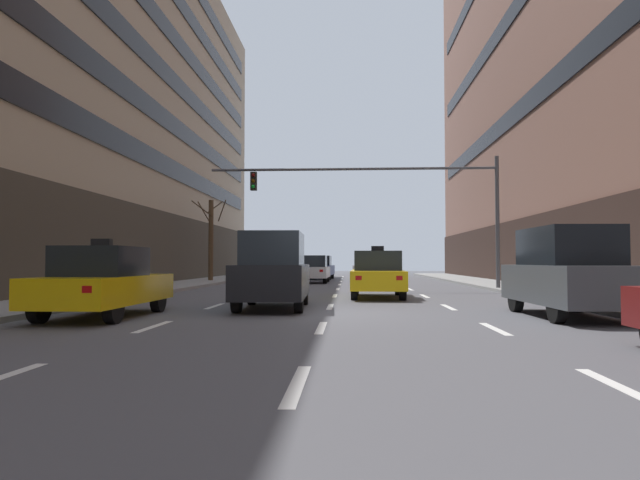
# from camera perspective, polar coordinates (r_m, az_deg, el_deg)

# --- Properties ---
(ground_plane) EXTENTS (120.00, 120.00, 0.00)m
(ground_plane) POSITION_cam_1_polar(r_m,az_deg,el_deg) (13.97, 0.77, -7.60)
(ground_plane) COLOR #515156
(sidewalk_left) EXTENTS (3.13, 80.00, 0.14)m
(sidewalk_left) POSITION_cam_1_polar(r_m,az_deg,el_deg) (16.53, -29.56, -6.23)
(sidewalk_left) COLOR gray
(sidewalk_left) RESTS_ON ground
(lane_stripe_l1_s3) EXTENTS (0.16, 2.00, 0.01)m
(lane_stripe_l1_s3) POSITION_cam_1_polar(r_m,az_deg,el_deg) (11.66, -16.85, -8.56)
(lane_stripe_l1_s3) COLOR silver
(lane_stripe_l1_s3) RESTS_ON ground
(lane_stripe_l1_s4) EXTENTS (0.16, 2.00, 0.01)m
(lane_stripe_l1_s4) POSITION_cam_1_polar(r_m,az_deg,el_deg) (16.43, -10.85, -6.73)
(lane_stripe_l1_s4) COLOR silver
(lane_stripe_l1_s4) RESTS_ON ground
(lane_stripe_l1_s5) EXTENTS (0.16, 2.00, 0.01)m
(lane_stripe_l1_s5) POSITION_cam_1_polar(r_m,az_deg,el_deg) (21.30, -7.60, -5.70)
(lane_stripe_l1_s5) COLOR silver
(lane_stripe_l1_s5) RESTS_ON ground
(lane_stripe_l1_s6) EXTENTS (0.16, 2.00, 0.01)m
(lane_stripe_l1_s6) POSITION_cam_1_polar(r_m,az_deg,el_deg) (26.22, -5.57, -5.05)
(lane_stripe_l1_s6) COLOR silver
(lane_stripe_l1_s6) RESTS_ON ground
(lane_stripe_l1_s7) EXTENTS (0.16, 2.00, 0.01)m
(lane_stripe_l1_s7) POSITION_cam_1_polar(r_m,az_deg,el_deg) (31.17, -4.18, -4.60)
(lane_stripe_l1_s7) COLOR silver
(lane_stripe_l1_s7) RESTS_ON ground
(lane_stripe_l1_s8) EXTENTS (0.16, 2.00, 0.01)m
(lane_stripe_l1_s8) POSITION_cam_1_polar(r_m,az_deg,el_deg) (36.13, -3.18, -4.27)
(lane_stripe_l1_s8) COLOR silver
(lane_stripe_l1_s8) RESTS_ON ground
(lane_stripe_l1_s9) EXTENTS (0.16, 2.00, 0.01)m
(lane_stripe_l1_s9) POSITION_cam_1_polar(r_m,az_deg,el_deg) (41.10, -2.42, -4.02)
(lane_stripe_l1_s9) COLOR silver
(lane_stripe_l1_s9) RESTS_ON ground
(lane_stripe_l1_s10) EXTENTS (0.16, 2.00, 0.01)m
(lane_stripe_l1_s10) POSITION_cam_1_polar(r_m,az_deg,el_deg) (46.08, -1.82, -3.83)
(lane_stripe_l1_s10) COLOR silver
(lane_stripe_l1_s10) RESTS_ON ground
(lane_stripe_l2_s2) EXTENTS (0.16, 2.00, 0.01)m
(lane_stripe_l2_s2) POSITION_cam_1_polar(r_m,az_deg,el_deg) (6.06, -2.38, -14.67)
(lane_stripe_l2_s2) COLOR silver
(lane_stripe_l2_s2) RESTS_ON ground
(lane_stripe_l2_s3) EXTENTS (0.16, 2.00, 0.01)m
(lane_stripe_l2_s3) POSITION_cam_1_polar(r_m,az_deg,el_deg) (10.99, 0.13, -9.05)
(lane_stripe_l2_s3) COLOR silver
(lane_stripe_l2_s3) RESTS_ON ground
(lane_stripe_l2_s4) EXTENTS (0.16, 2.00, 0.01)m
(lane_stripe_l2_s4) POSITION_cam_1_polar(r_m,az_deg,el_deg) (15.96, 1.06, -6.91)
(lane_stripe_l2_s4) COLOR silver
(lane_stripe_l2_s4) RESTS_ON ground
(lane_stripe_l2_s5) EXTENTS (0.16, 2.00, 0.01)m
(lane_stripe_l2_s5) POSITION_cam_1_polar(r_m,az_deg,el_deg) (20.94, 1.54, -5.78)
(lane_stripe_l2_s5) COLOR silver
(lane_stripe_l2_s5) RESTS_ON ground
(lane_stripe_l2_s6) EXTENTS (0.16, 2.00, 0.01)m
(lane_stripe_l2_s6) POSITION_cam_1_polar(r_m,az_deg,el_deg) (25.93, 1.84, -5.09)
(lane_stripe_l2_s6) COLOR silver
(lane_stripe_l2_s6) RESTS_ON ground
(lane_stripe_l2_s7) EXTENTS (0.16, 2.00, 0.01)m
(lane_stripe_l2_s7) POSITION_cam_1_polar(r_m,az_deg,el_deg) (30.93, 2.04, -4.62)
(lane_stripe_l2_s7) COLOR silver
(lane_stripe_l2_s7) RESTS_ON ground
(lane_stripe_l2_s8) EXTENTS (0.16, 2.00, 0.01)m
(lane_stripe_l2_s8) POSITION_cam_1_polar(r_m,az_deg,el_deg) (35.92, 2.19, -4.29)
(lane_stripe_l2_s8) COLOR silver
(lane_stripe_l2_s8) RESTS_ON ground
(lane_stripe_l2_s9) EXTENTS (0.16, 2.00, 0.01)m
(lane_stripe_l2_s9) POSITION_cam_1_polar(r_m,az_deg,el_deg) (40.92, 2.30, -4.03)
(lane_stripe_l2_s9) COLOR silver
(lane_stripe_l2_s9) RESTS_ON ground
(lane_stripe_l2_s10) EXTENTS (0.16, 2.00, 0.01)m
(lane_stripe_l2_s10) POSITION_cam_1_polar(r_m,az_deg,el_deg) (45.92, 2.38, -3.83)
(lane_stripe_l2_s10) COLOR silver
(lane_stripe_l2_s10) RESTS_ON ground
(lane_stripe_l3_s2) EXTENTS (0.16, 2.00, 0.01)m
(lane_stripe_l3_s2) POSITION_cam_1_polar(r_m,az_deg,el_deg) (6.66, 28.78, -13.28)
(lane_stripe_l3_s2) COLOR silver
(lane_stripe_l3_s2) RESTS_ON ground
(lane_stripe_l3_s3) EXTENTS (0.16, 2.00, 0.01)m
(lane_stripe_l3_s3) POSITION_cam_1_polar(r_m,az_deg,el_deg) (11.33, 17.62, -8.74)
(lane_stripe_l3_s3) COLOR silver
(lane_stripe_l3_s3) RESTS_ON ground
(lane_stripe_l3_s4) EXTENTS (0.16, 2.00, 0.01)m
(lane_stripe_l3_s4) POSITION_cam_1_polar(r_m,az_deg,el_deg) (16.19, 13.15, -6.78)
(lane_stripe_l3_s4) COLOR silver
(lane_stripe_l3_s4) RESTS_ON ground
(lane_stripe_l3_s5) EXTENTS (0.16, 2.00, 0.01)m
(lane_stripe_l3_s5) POSITION_cam_1_polar(r_m,az_deg,el_deg) (21.12, 10.77, -5.72)
(lane_stripe_l3_s5) COLOR silver
(lane_stripe_l3_s5) RESTS_ON ground
(lane_stripe_l3_s6) EXTENTS (0.16, 2.00, 0.01)m
(lane_stripe_l3_s6) POSITION_cam_1_polar(r_m,az_deg,el_deg) (26.08, 9.29, -5.05)
(lane_stripe_l3_s6) COLOR silver
(lane_stripe_l3_s6) RESTS_ON ground
(lane_stripe_l3_s7) EXTENTS (0.16, 2.00, 0.01)m
(lane_stripe_l3_s7) POSITION_cam_1_polar(r_m,az_deg,el_deg) (31.05, 8.29, -4.59)
(lane_stripe_l3_s7) COLOR silver
(lane_stripe_l3_s7) RESTS_ON ground
(lane_stripe_l3_s8) EXTENTS (0.16, 2.00, 0.01)m
(lane_stripe_l3_s8) POSITION_cam_1_polar(r_m,az_deg,el_deg) (36.03, 7.57, -4.26)
(lane_stripe_l3_s8) COLOR silver
(lane_stripe_l3_s8) RESTS_ON ground
(lane_stripe_l3_s9) EXTENTS (0.16, 2.00, 0.01)m
(lane_stripe_l3_s9) POSITION_cam_1_polar(r_m,az_deg,el_deg) (41.01, 7.02, -4.01)
(lane_stripe_l3_s9) COLOR silver
(lane_stripe_l3_s9) RESTS_ON ground
(lane_stripe_l3_s10) EXTENTS (0.16, 2.00, 0.01)m
(lane_stripe_l3_s10) POSITION_cam_1_polar(r_m,az_deg,el_deg) (46.00, 6.59, -3.81)
(lane_stripe_l3_s10) COLOR silver
(lane_stripe_l3_s10) RESTS_ON ground
(taxi_driving_0) EXTENTS (1.85, 4.41, 1.83)m
(taxi_driving_0) POSITION_cam_1_polar(r_m,az_deg,el_deg) (13.88, -21.44, -4.11)
(taxi_driving_0) COLOR black
(taxi_driving_0) RESTS_ON ground
(car_driving_1) EXTENTS (2.09, 4.62, 1.70)m
(car_driving_1) POSITION_cam_1_polar(r_m,az_deg,el_deg) (39.82, -0.07, -2.88)
(car_driving_1) COLOR black
(car_driving_1) RESTS_ON ground
(taxi_driving_2) EXTENTS (2.00, 4.51, 1.85)m
(taxi_driving_2) POSITION_cam_1_polar(r_m,az_deg,el_deg) (19.98, 5.98, -3.59)
(taxi_driving_2) COLOR black
(taxi_driving_2) RESTS_ON ground
(car_driving_3) EXTENTS (1.95, 4.40, 2.10)m
(car_driving_3) POSITION_cam_1_polar(r_m,az_deg,el_deg) (15.38, -4.84, -3.19)
(car_driving_3) COLOR black
(car_driving_3) RESTS_ON ground
(car_driving_4) EXTENTS (2.09, 4.69, 1.73)m
(car_driving_4) POSITION_cam_1_polar(r_m,az_deg,el_deg) (40.86, 4.84, -2.84)
(car_driving_4) COLOR black
(car_driving_4) RESTS_ON ground
(car_driving_5) EXTENTS (1.92, 4.44, 1.65)m
(car_driving_5) POSITION_cam_1_polar(r_m,az_deg,el_deg) (33.41, -0.72, -3.05)
(car_driving_5) COLOR black
(car_driving_5) RESTS_ON ground
(car_parked_1) EXTENTS (1.92, 4.40, 2.11)m
(car_parked_1) POSITION_cam_1_polar(r_m,az_deg,el_deg) (14.23, 24.24, -3.07)
(car_parked_1) COLOR black
(car_parked_1) RESTS_ON ground
(traffic_signal_0) EXTENTS (12.98, 0.35, 5.87)m
(traffic_signal_0) POSITION_cam_1_polar(r_m,az_deg,el_deg) (25.10, 8.01, 4.83)
(traffic_signal_0) COLOR #4C4C51
(traffic_signal_0) RESTS_ON sidewalk_right
(street_tree_0) EXTENTS (2.16, 2.17, 4.96)m
(street_tree_0) POSITION_cam_1_polar(r_m,az_deg,el_deg) (34.63, -11.22, 0.22)
(street_tree_0) COLOR #4C3823
(street_tree_0) RESTS_ON sidewalk_left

